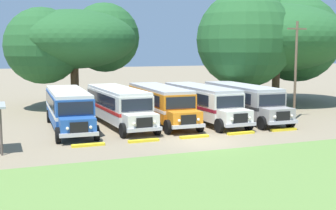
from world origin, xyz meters
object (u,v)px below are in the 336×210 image
Objects in this scene: parked_bus_slot_1 at (118,105)px; broad_shade_tree at (74,40)px; parked_bus_slot_3 at (202,102)px; parked_bus_slot_2 at (161,102)px; parked_bus_slot_0 at (68,107)px; secondary_tree at (270,37)px; utility_pole at (296,68)px; parked_bus_slot_4 at (243,100)px.

broad_shade_tree reaches higher than parked_bus_slot_1.
parked_bus_slot_2 is at bearing -104.58° from parked_bus_slot_3.
secondary_tree is at bearing 112.38° from parked_bus_slot_0.
utility_pole reaches higher than parked_bus_slot_3.
parked_bus_slot_0 is 1.00× the size of parked_bus_slot_4.
broad_shade_tree reaches higher than parked_bus_slot_2.
broad_shade_tree is at bearing 167.70° from secondary_tree.
parked_bus_slot_0 is at bearing -94.36° from parked_bus_slot_3.
utility_pole is (10.68, -2.81, 2.67)m from parked_bus_slot_2.
broad_shade_tree reaches higher than parked_bus_slot_0.
parked_bus_slot_1 and parked_bus_slot_2 have the same top height.
broad_shade_tree is (-1.24, 12.34, 5.07)m from parked_bus_slot_1.
secondary_tree reaches higher than parked_bus_slot_3.
parked_bus_slot_2 is at bearing -96.79° from parked_bus_slot_4.
parked_bus_slot_0 is at bearing -88.92° from parked_bus_slot_1.
parked_bus_slot_4 is (6.92, -0.95, 0.00)m from parked_bus_slot_2.
parked_bus_slot_0 is at bearing -91.66° from parked_bus_slot_4.
parked_bus_slot_0 is 13.77m from broad_shade_tree.
secondary_tree is (12.03, 8.64, 5.47)m from parked_bus_slot_3.
parked_bus_slot_4 is (10.37, -0.88, 0.00)m from parked_bus_slot_1.
parked_bus_slot_1 is 0.61× the size of secondary_tree.
parked_bus_slot_0 is 18.31m from utility_pole.
parked_bus_slot_3 is 15.79m from secondary_tree.
parked_bus_slot_4 is at bearing -48.68° from broad_shade_tree.
parked_bus_slot_3 is 0.61× the size of secondary_tree.
parked_bus_slot_1 is 1.00× the size of parked_bus_slot_2.
parked_bus_slot_1 and parked_bus_slot_3 have the same top height.
utility_pole is at bearing 76.27° from parked_bus_slot_2.
parked_bus_slot_4 is at bearing 83.09° from parked_bus_slot_1.
secondary_tree is (8.42, 8.84, 5.47)m from parked_bus_slot_4.
broad_shade_tree is at bearing 135.58° from utility_pole.
broad_shade_tree is 1.71× the size of utility_pole.
parked_bus_slot_4 is 4.97m from utility_pole.
secondary_tree is at bearing 66.49° from utility_pole.
utility_pole is (7.38, -2.06, 2.67)m from parked_bus_slot_3.
broad_shade_tree is 0.77× the size of secondary_tree.
parked_bus_slot_0 is 10.57m from parked_bus_slot_3.
parked_bus_slot_3 is at bearing -58.41° from broad_shade_tree.
parked_bus_slot_2 is (3.46, 0.07, 0.00)m from parked_bus_slot_1.
parked_bus_slot_0 is at bearing -86.77° from parked_bus_slot_2.
parked_bus_slot_1 is at bearing -87.79° from parked_bus_slot_2.
parked_bus_slot_0 is 1.36× the size of utility_pole.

